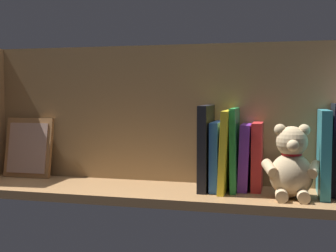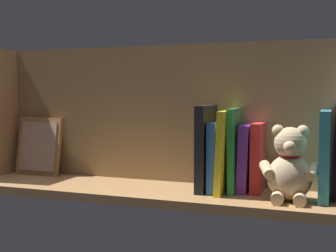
% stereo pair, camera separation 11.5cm
% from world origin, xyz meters
% --- Properties ---
extents(ground_plane, '(1.13, 0.24, 0.02)m').
position_xyz_m(ground_plane, '(0.00, 0.00, -0.01)').
color(ground_plane, '#A87A4C').
extents(shelf_back_panel, '(1.13, 0.02, 0.38)m').
position_xyz_m(shelf_back_panel, '(0.00, -0.10, 0.19)').
color(shelf_back_panel, olive).
rests_on(shelf_back_panel, ground_plane).
extents(book_1, '(0.02, 0.10, 0.22)m').
position_xyz_m(book_1, '(-0.40, -0.04, 0.11)').
color(book_1, black).
rests_on(book_1, ground_plane).
extents(book_2, '(0.02, 0.15, 0.20)m').
position_xyz_m(book_2, '(-0.38, -0.02, 0.10)').
color(book_2, teal).
rests_on(book_2, ground_plane).
extents(teddy_bear, '(0.14, 0.11, 0.17)m').
position_xyz_m(teddy_bear, '(-0.30, 0.03, 0.08)').
color(teddy_bear, '#D1B284').
rests_on(teddy_bear, ground_plane).
extents(book_3, '(0.02, 0.09, 0.17)m').
position_xyz_m(book_3, '(-0.22, -0.04, 0.09)').
color(book_3, red).
rests_on(book_3, ground_plane).
extents(book_4, '(0.03, 0.10, 0.17)m').
position_xyz_m(book_4, '(-0.19, -0.04, 0.08)').
color(book_4, purple).
rests_on(book_4, ground_plane).
extents(book_5, '(0.02, 0.12, 0.21)m').
position_xyz_m(book_5, '(-0.17, -0.03, 0.10)').
color(book_5, green).
rests_on(book_5, ground_plane).
extents(book_6, '(0.02, 0.15, 0.20)m').
position_xyz_m(book_6, '(-0.15, -0.01, 0.10)').
color(book_6, yellow).
rests_on(book_6, ground_plane).
extents(book_7, '(0.02, 0.13, 0.17)m').
position_xyz_m(book_7, '(-0.12, -0.02, 0.09)').
color(book_7, blue).
rests_on(book_7, ground_plane).
extents(book_8, '(0.02, 0.14, 0.21)m').
position_xyz_m(book_8, '(-0.09, -0.02, 0.11)').
color(book_8, black).
rests_on(book_8, ground_plane).
extents(picture_frame_leaning, '(0.15, 0.04, 0.17)m').
position_xyz_m(picture_frame_leaning, '(0.44, -0.06, 0.09)').
color(picture_frame_leaning, '#9E6B3D').
rests_on(picture_frame_leaning, ground_plane).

